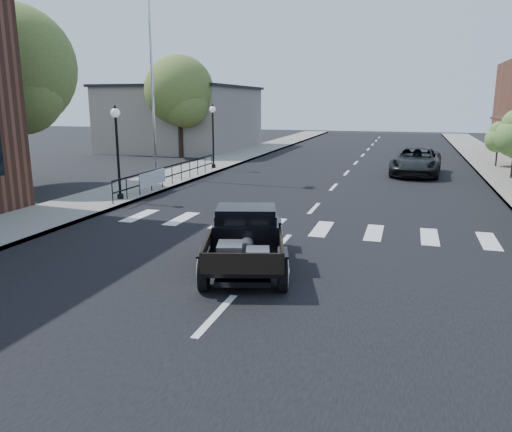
# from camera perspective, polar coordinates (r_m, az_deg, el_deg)

# --- Properties ---
(ground) EXTENTS (120.00, 120.00, 0.00)m
(ground) POSITION_cam_1_polar(r_m,az_deg,el_deg) (12.16, 0.61, -5.80)
(ground) COLOR black
(ground) RESTS_ON ground
(road) EXTENTS (14.00, 80.00, 0.02)m
(road) POSITION_cam_1_polar(r_m,az_deg,el_deg) (26.55, 9.79, 4.28)
(road) COLOR black
(road) RESTS_ON ground
(road_markings) EXTENTS (12.00, 60.00, 0.06)m
(road_markings) POSITION_cam_1_polar(r_m,az_deg,el_deg) (21.66, 8.08, 2.39)
(road_markings) COLOR silver
(road_markings) RESTS_ON ground
(sidewalk_left) EXTENTS (3.00, 80.00, 0.15)m
(sidewalk_left) POSITION_cam_1_polar(r_m,az_deg,el_deg) (28.83, -7.26, 5.17)
(sidewalk_left) COLOR gray
(sidewalk_left) RESTS_ON ground
(low_building_left) EXTENTS (10.00, 12.00, 5.00)m
(low_building_left) POSITION_cam_1_polar(r_m,az_deg,el_deg) (43.13, -8.23, 10.90)
(low_building_left) COLOR gray
(low_building_left) RESTS_ON ground
(railing) EXTENTS (0.08, 10.00, 1.00)m
(railing) POSITION_cam_1_polar(r_m,az_deg,el_deg) (23.77, -9.58, 4.86)
(railing) COLOR black
(railing) RESTS_ON sidewalk_left
(banner) EXTENTS (0.04, 2.20, 0.60)m
(banner) POSITION_cam_1_polar(r_m,az_deg,el_deg) (22.01, -11.68, 3.61)
(banner) COLOR silver
(banner) RESTS_ON sidewalk_left
(lamp_post_b) EXTENTS (0.36, 0.36, 3.65)m
(lamp_post_b) POSITION_cam_1_polar(r_m,az_deg,el_deg) (20.30, -15.52, 6.99)
(lamp_post_b) COLOR black
(lamp_post_b) RESTS_ON sidewalk_left
(lamp_post_c) EXTENTS (0.36, 0.36, 3.65)m
(lamp_post_c) POSITION_cam_1_polar(r_m,az_deg,el_deg) (29.21, -4.93, 9.06)
(lamp_post_c) COLOR black
(lamp_post_c) RESTS_ON sidewalk_left
(flagpole) EXTENTS (0.12, 0.12, 11.12)m
(flagpole) POSITION_cam_1_polar(r_m,az_deg,el_deg) (26.26, -11.86, 16.59)
(flagpole) COLOR silver
(flagpole) RESTS_ON sidewalk_left
(big_tree_near) EXTENTS (5.61, 5.61, 8.23)m
(big_tree_near) POSITION_cam_1_polar(r_m,az_deg,el_deg) (25.70, -25.79, 12.13)
(big_tree_near) COLOR #576B2E
(big_tree_near) RESTS_ON ground
(big_tree_far) EXTENTS (4.87, 4.87, 7.15)m
(big_tree_far) POSITION_cam_1_polar(r_m,az_deg,el_deg) (36.62, -8.71, 12.23)
(big_tree_far) COLOR #576B2E
(big_tree_far) RESTS_ON ground
(small_tree_e) EXTENTS (1.52, 1.52, 2.54)m
(small_tree_e) POSITION_cam_1_polar(r_m,az_deg,el_deg) (33.18, 25.90, 7.33)
(small_tree_e) COLOR #567D39
(small_tree_e) RESTS_ON sidewalk_right
(hotrod_pickup) EXTENTS (3.12, 4.71, 1.50)m
(hotrod_pickup) POSITION_cam_1_polar(r_m,az_deg,el_deg) (11.85, -1.17, -2.52)
(hotrod_pickup) COLOR black
(hotrod_pickup) RESTS_ON ground
(second_car) EXTENTS (2.85, 5.52, 1.49)m
(second_car) POSITION_cam_1_polar(r_m,az_deg,el_deg) (28.59, 17.85, 5.94)
(second_car) COLOR black
(second_car) RESTS_ON ground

